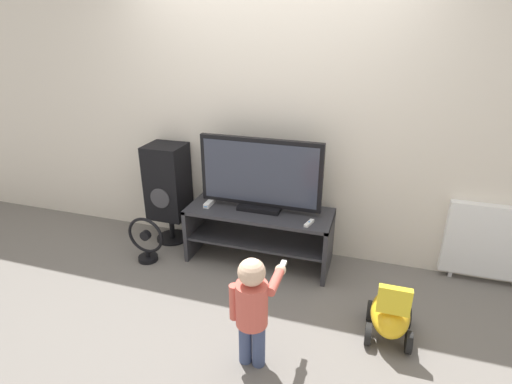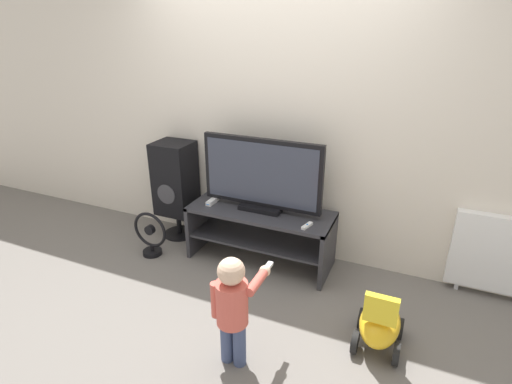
# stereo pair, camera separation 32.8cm
# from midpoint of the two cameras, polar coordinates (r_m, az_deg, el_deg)

# --- Properties ---
(ground_plane) EXTENTS (16.00, 16.00, 0.00)m
(ground_plane) POSITION_cam_midpoint_polar(r_m,az_deg,el_deg) (3.58, 1.72, -11.61)
(ground_plane) COLOR slate
(wall_back) EXTENTS (10.00, 0.06, 2.60)m
(wall_back) POSITION_cam_midpoint_polar(r_m,az_deg,el_deg) (3.56, 5.47, 11.02)
(wall_back) COLOR silver
(wall_back) RESTS_ON ground_plane
(tv_stand) EXTENTS (1.29, 0.49, 0.51)m
(tv_stand) POSITION_cam_midpoint_polar(r_m,az_deg,el_deg) (3.60, 3.25, -5.10)
(tv_stand) COLOR #2D2D33
(tv_stand) RESTS_ON ground_plane
(television) EXTENTS (1.08, 0.20, 0.64)m
(television) POSITION_cam_midpoint_polar(r_m,az_deg,el_deg) (3.41, 3.56, 2.29)
(television) COLOR black
(television) RESTS_ON tv_stand
(game_console) EXTENTS (0.05, 0.17, 0.04)m
(game_console) POSITION_cam_midpoint_polar(r_m,az_deg,el_deg) (3.65, -3.69, -1.35)
(game_console) COLOR white
(game_console) RESTS_ON tv_stand
(remote_primary) EXTENTS (0.07, 0.13, 0.03)m
(remote_primary) POSITION_cam_midpoint_polar(r_m,az_deg,el_deg) (3.28, 10.17, -4.83)
(remote_primary) COLOR white
(remote_primary) RESTS_ON tv_stand
(child) EXTENTS (0.30, 0.45, 0.78)m
(child) POSITION_cam_midpoint_polar(r_m,az_deg,el_deg) (2.51, 0.58, -15.70)
(child) COLOR #3F4C72
(child) RESTS_ON ground_plane
(speaker_tower) EXTENTS (0.36, 0.34, 0.99)m
(speaker_tower) POSITION_cam_midpoint_polar(r_m,az_deg,el_deg) (3.97, -9.15, 1.67)
(speaker_tower) COLOR black
(speaker_tower) RESTS_ON ground_plane
(floor_fan) EXTENTS (0.35, 0.18, 0.44)m
(floor_fan) POSITION_cam_midpoint_polar(r_m,az_deg,el_deg) (3.83, -12.48, -6.16)
(floor_fan) COLOR black
(floor_fan) RESTS_ON ground_plane
(ride_on_toy) EXTENTS (0.30, 0.45, 0.48)m
(ride_on_toy) POSITION_cam_midpoint_polar(r_m,az_deg,el_deg) (2.96, 20.47, -17.29)
(ride_on_toy) COLOR gold
(ride_on_toy) RESTS_ON ground_plane
(radiator) EXTENTS (0.71, 0.08, 0.70)m
(radiator) POSITION_cam_midpoint_polar(r_m,az_deg,el_deg) (3.73, 33.78, -7.58)
(radiator) COLOR white
(radiator) RESTS_ON ground_plane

